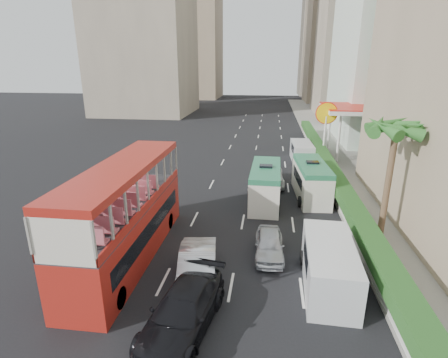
% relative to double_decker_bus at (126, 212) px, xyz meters
% --- Properties ---
extents(ground_plane, '(200.00, 200.00, 0.00)m').
position_rel_double_decker_bus_xyz_m(ground_plane, '(6.00, 0.00, -2.53)').
color(ground_plane, black).
rests_on(ground_plane, ground).
extents(double_decker_bus, '(2.50, 11.00, 5.06)m').
position_rel_double_decker_bus_xyz_m(double_decker_bus, '(0.00, 0.00, 0.00)').
color(double_decker_bus, '#AD2117').
rests_on(double_decker_bus, ground).
extents(car_silver_lane_a, '(2.36, 5.01, 1.59)m').
position_rel_double_decker_bus_xyz_m(car_silver_lane_a, '(4.02, -1.89, -2.53)').
color(car_silver_lane_a, silver).
rests_on(car_silver_lane_a, ground).
extents(car_silver_lane_b, '(1.61, 3.78, 1.28)m').
position_rel_double_decker_bus_xyz_m(car_silver_lane_b, '(7.31, 1.05, -2.53)').
color(car_silver_lane_b, silver).
rests_on(car_silver_lane_b, ground).
extents(car_black, '(3.02, 5.64, 1.56)m').
position_rel_double_decker_bus_xyz_m(car_black, '(4.07, -4.83, -2.53)').
color(car_black, black).
rests_on(car_black, ground).
extents(van_asset, '(2.42, 4.89, 1.33)m').
position_rel_double_decker_bus_xyz_m(van_asset, '(7.29, 12.61, -2.53)').
color(van_asset, silver).
rests_on(van_asset, ground).
extents(minibus_near, '(2.15, 6.14, 2.71)m').
position_rel_double_decker_bus_xyz_m(minibus_near, '(6.94, 8.54, -1.18)').
color(minibus_near, silver).
rests_on(minibus_near, ground).
extents(minibus_far, '(2.48, 6.20, 2.69)m').
position_rel_double_decker_bus_xyz_m(minibus_far, '(10.35, 10.07, -1.19)').
color(minibus_far, silver).
rests_on(minibus_far, ground).
extents(panel_van_near, '(2.29, 5.33, 2.10)m').
position_rel_double_decker_bus_xyz_m(panel_van_near, '(9.98, -1.34, -1.48)').
color(panel_van_near, silver).
rests_on(panel_van_near, ground).
extents(panel_van_far, '(2.18, 4.96, 1.95)m').
position_rel_double_decker_bus_xyz_m(panel_van_far, '(10.53, 20.53, -1.56)').
color(panel_van_far, silver).
rests_on(panel_van_far, ground).
extents(sidewalk, '(6.00, 120.00, 0.18)m').
position_rel_double_decker_bus_xyz_m(sidewalk, '(15.00, 25.00, -2.44)').
color(sidewalk, '#99968C').
rests_on(sidewalk, ground).
extents(kerb_wall, '(0.30, 44.00, 1.00)m').
position_rel_double_decker_bus_xyz_m(kerb_wall, '(12.20, 14.00, -1.85)').
color(kerb_wall, silver).
rests_on(kerb_wall, sidewalk).
extents(hedge, '(1.10, 44.00, 0.70)m').
position_rel_double_decker_bus_xyz_m(hedge, '(12.20, 14.00, -1.00)').
color(hedge, '#2D6626').
rests_on(hedge, kerb_wall).
extents(palm_tree, '(0.36, 0.36, 6.40)m').
position_rel_double_decker_bus_xyz_m(palm_tree, '(13.80, 4.00, 0.85)').
color(palm_tree, brown).
rests_on(palm_tree, sidewalk).
extents(shell_station, '(6.50, 8.00, 5.50)m').
position_rel_double_decker_bus_xyz_m(shell_station, '(16.00, 23.00, 0.22)').
color(shell_station, silver).
rests_on(shell_station, ground).
extents(tower_far_a, '(14.00, 14.00, 44.00)m').
position_rel_double_decker_bus_xyz_m(tower_far_a, '(23.00, 82.00, 19.47)').
color(tower_far_a, tan).
rests_on(tower_far_a, ground).
extents(tower_far_b, '(14.00, 14.00, 40.00)m').
position_rel_double_decker_bus_xyz_m(tower_far_b, '(23.00, 104.00, 17.47)').
color(tower_far_b, tan).
rests_on(tower_far_b, ground).
extents(tower_left_b, '(16.00, 16.00, 46.00)m').
position_rel_double_decker_bus_xyz_m(tower_left_b, '(-16.00, 90.00, 20.47)').
color(tower_left_b, tan).
rests_on(tower_left_b, ground).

